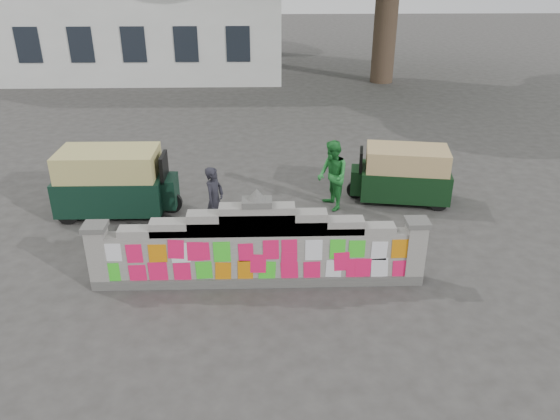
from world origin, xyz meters
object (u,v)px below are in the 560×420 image
(cyclist_rider, at_px, (215,211))
(rickshaw_left, at_px, (114,181))
(cyclist_bike, at_px, (216,223))
(rickshaw_right, at_px, (403,174))
(pedestrian, at_px, (332,176))

(cyclist_rider, xyz_separation_m, rickshaw_left, (-2.57, 1.55, 0.09))
(cyclist_bike, distance_m, rickshaw_left, 3.03)
(cyclist_rider, distance_m, rickshaw_right, 5.09)
(cyclist_bike, xyz_separation_m, cyclist_rider, (0.00, 0.00, 0.31))
(rickshaw_left, bearing_deg, rickshaw_right, 4.74)
(cyclist_rider, bearing_deg, rickshaw_left, 83.66)
(cyclist_bike, height_order, pedestrian, pedestrian)
(cyclist_bike, height_order, rickshaw_right, rickshaw_right)
(rickshaw_right, bearing_deg, cyclist_rider, 34.04)
(rickshaw_left, bearing_deg, pedestrian, 1.66)
(cyclist_bike, distance_m, cyclist_rider, 0.31)
(pedestrian, height_order, rickshaw_right, pedestrian)
(cyclist_rider, xyz_separation_m, rickshaw_right, (4.64, 2.10, -0.02))
(rickshaw_left, bearing_deg, cyclist_rider, -30.72)
(rickshaw_right, bearing_deg, pedestrian, 22.63)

